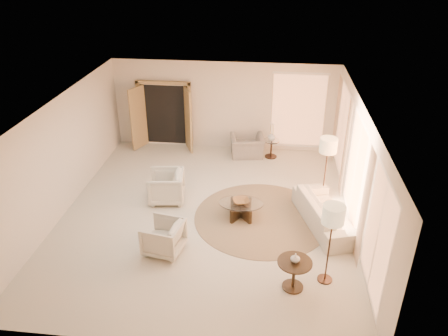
# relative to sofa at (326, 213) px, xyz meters

# --- Properties ---
(room) EXTENTS (7.04, 8.04, 2.83)m
(room) POSITION_rel_sofa_xyz_m (-2.88, 0.12, 1.07)
(room) COLOR beige
(room) RESTS_ON ground
(windows_right) EXTENTS (0.10, 6.40, 2.40)m
(windows_right) POSITION_rel_sofa_xyz_m (0.57, 0.22, 1.02)
(windows_right) COLOR #EB965E
(windows_right) RESTS_ON room
(window_back_corner) EXTENTS (1.70, 0.10, 2.40)m
(window_back_corner) POSITION_rel_sofa_xyz_m (-0.58, 4.07, 1.02)
(window_back_corner) COLOR #EB965E
(window_back_corner) RESTS_ON room
(curtains_right) EXTENTS (0.06, 5.20, 2.60)m
(curtains_right) POSITION_rel_sofa_xyz_m (0.52, 1.12, 0.97)
(curtains_right) COLOR tan
(curtains_right) RESTS_ON room
(french_doors) EXTENTS (1.95, 0.66, 2.16)m
(french_doors) POSITION_rel_sofa_xyz_m (-4.78, 3.94, 0.73)
(french_doors) COLOR #A38552
(french_doors) RESTS_ON room
(area_rug) EXTENTS (3.96, 3.96, 0.01)m
(area_rug) POSITION_rel_sofa_xyz_m (-1.52, 0.11, -0.33)
(area_rug) COLOR #483826
(area_rug) RESTS_ON room
(sofa) EXTENTS (1.54, 2.44, 0.67)m
(sofa) POSITION_rel_sofa_xyz_m (0.00, 0.00, 0.00)
(sofa) COLOR beige
(sofa) RESTS_ON room
(armchair_left) EXTENTS (0.92, 0.96, 0.89)m
(armchair_left) POSITION_rel_sofa_xyz_m (-3.99, 0.65, 0.11)
(armchair_left) COLOR beige
(armchair_left) RESTS_ON room
(armchair_right) EXTENTS (0.86, 0.90, 0.81)m
(armchair_right) POSITION_rel_sofa_xyz_m (-3.57, -1.41, 0.07)
(armchair_right) COLOR beige
(armchair_right) RESTS_ON room
(accent_chair) EXTENTS (1.10, 0.81, 0.88)m
(accent_chair) POSITION_rel_sofa_xyz_m (-2.10, 3.52, 0.11)
(accent_chair) COLOR gray
(accent_chair) RESTS_ON room
(coffee_table) EXTENTS (1.16, 1.16, 0.40)m
(coffee_table) POSITION_rel_sofa_xyz_m (-2.02, 0.10, -0.08)
(coffee_table) COLOR black
(coffee_table) RESTS_ON room
(end_table) EXTENTS (0.67, 0.67, 0.63)m
(end_table) POSITION_rel_sofa_xyz_m (-0.82, -2.23, 0.10)
(end_table) COLOR black
(end_table) RESTS_ON room
(side_table) EXTENTS (0.49, 0.49, 0.57)m
(side_table) POSITION_rel_sofa_xyz_m (-1.35, 3.52, 0.01)
(side_table) COLOR black
(side_table) RESTS_ON room
(floor_lamp_near) EXTENTS (0.43, 0.43, 1.78)m
(floor_lamp_near) POSITION_rel_sofa_xyz_m (0.02, 1.06, 1.18)
(floor_lamp_near) COLOR black
(floor_lamp_near) RESTS_ON room
(floor_lamp_far) EXTENTS (0.42, 0.42, 1.75)m
(floor_lamp_far) POSITION_rel_sofa_xyz_m (-0.17, -1.95, 1.15)
(floor_lamp_far) COLOR black
(floor_lamp_far) RESTS_ON room
(bowl) EXTENTS (0.46, 0.46, 0.09)m
(bowl) POSITION_rel_sofa_xyz_m (-2.02, 0.10, 0.11)
(bowl) COLOR brown
(bowl) RESTS_ON coffee_table
(end_vase) EXTENTS (0.21, 0.21, 0.19)m
(end_vase) POSITION_rel_sofa_xyz_m (-0.82, -2.23, 0.39)
(end_vase) COLOR silver
(end_vase) RESTS_ON end_table
(side_vase) EXTENTS (0.30, 0.30, 0.27)m
(side_vase) POSITION_rel_sofa_xyz_m (-1.35, 3.52, 0.37)
(side_vase) COLOR silver
(side_vase) RESTS_ON side_table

